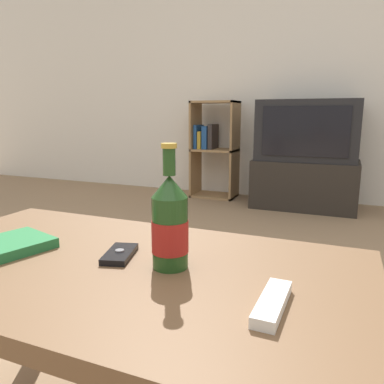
{
  "coord_description": "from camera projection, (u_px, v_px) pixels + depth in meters",
  "views": [
    {
      "loc": [
        0.45,
        -0.65,
        0.81
      ],
      "look_at": [
        0.05,
        0.32,
        0.59
      ],
      "focal_mm": 35.0,
      "sensor_mm": 36.0,
      "label": 1
    }
  ],
  "objects": [
    {
      "name": "tv_stand",
      "position": [
        304.0,
        184.0,
        3.28
      ],
      "size": [
        0.87,
        0.5,
        0.42
      ],
      "color": "#28231E",
      "rests_on": "ground_plane"
    },
    {
      "name": "coffee_table",
      "position": [
        116.0,
        296.0,
        0.84
      ],
      "size": [
        1.09,
        0.6,
        0.49
      ],
      "color": "brown",
      "rests_on": "ground_plane"
    },
    {
      "name": "beer_bottle",
      "position": [
        170.0,
        224.0,
        0.78
      ],
      "size": [
        0.08,
        0.08,
        0.26
      ],
      "color": "#1E4219",
      "rests_on": "coffee_table"
    },
    {
      "name": "remote_control",
      "position": [
        272.0,
        303.0,
        0.63
      ],
      "size": [
        0.04,
        0.15,
        0.02
      ],
      "rotation": [
        0.0,
        0.0,
        -0.02
      ],
      "color": "white",
      "rests_on": "coffee_table"
    },
    {
      "name": "television",
      "position": [
        308.0,
        130.0,
        3.18
      ],
      "size": [
        0.82,
        0.47,
        0.51
      ],
      "color": "black",
      "rests_on": "tv_stand"
    },
    {
      "name": "cell_phone",
      "position": [
        120.0,
        254.0,
        0.85
      ],
      "size": [
        0.09,
        0.13,
        0.02
      ],
      "rotation": [
        0.0,
        0.0,
        0.27
      ],
      "color": "black",
      "rests_on": "coffee_table"
    },
    {
      "name": "bookshelf",
      "position": [
        213.0,
        146.0,
        3.65
      ],
      "size": [
        0.43,
        0.3,
        0.93
      ],
      "color": "#99754C",
      "rests_on": "ground_plane"
    },
    {
      "name": "back_wall",
      "position": [
        300.0,
        59.0,
        3.4
      ],
      "size": [
        8.0,
        0.05,
        2.6
      ],
      "color": "silver",
      "rests_on": "ground_plane"
    }
  ]
}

